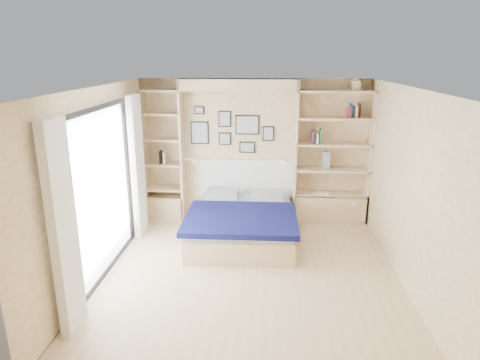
{
  "coord_description": "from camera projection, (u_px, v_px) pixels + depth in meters",
  "views": [
    {
      "loc": [
        0.2,
        -5.26,
        2.88
      ],
      "look_at": [
        -0.19,
        0.9,
        1.07
      ],
      "focal_mm": 32.0,
      "sensor_mm": 36.0,
      "label": 1
    }
  ],
  "objects": [
    {
      "name": "bed",
      "position": [
        242.0,
        222.0,
        6.94
      ],
      "size": [
        1.71,
        2.1,
        1.07
      ],
      "color": "tan",
      "rests_on": "ground"
    },
    {
      "name": "deck_chair",
      "position": [
        76.0,
        214.0,
        7.16
      ],
      "size": [
        0.42,
        0.69,
        0.68
      ],
      "rotation": [
        0.0,
        0.0,
        0.01
      ],
      "color": "tan",
      "rests_on": "ground"
    },
    {
      "name": "photo_gallery",
      "position": [
        230.0,
        130.0,
        7.56
      ],
      "size": [
        1.48,
        0.02,
        0.82
      ],
      "color": "black",
      "rests_on": "ground"
    },
    {
      "name": "reading_lamps",
      "position": [
        238.0,
        161.0,
        7.48
      ],
      "size": [
        1.92,
        0.12,
        0.15
      ],
      "color": "silver",
      "rests_on": "ground"
    },
    {
      "name": "ground",
      "position": [
        250.0,
        274.0,
        5.86
      ],
      "size": [
        4.5,
        4.5,
        0.0
      ],
      "primitive_type": "plane",
      "color": "tan",
      "rests_on": "ground"
    },
    {
      "name": "room_shell",
      "position": [
        231.0,
        169.0,
        7.04
      ],
      "size": [
        4.5,
        4.5,
        4.5
      ],
      "color": "#DEC488",
      "rests_on": "ground"
    },
    {
      "name": "shelf_decor",
      "position": [
        323.0,
        126.0,
        7.28
      ],
      "size": [
        3.45,
        0.23,
        2.03
      ],
      "color": "#A51E1E",
      "rests_on": "ground"
    }
  ]
}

